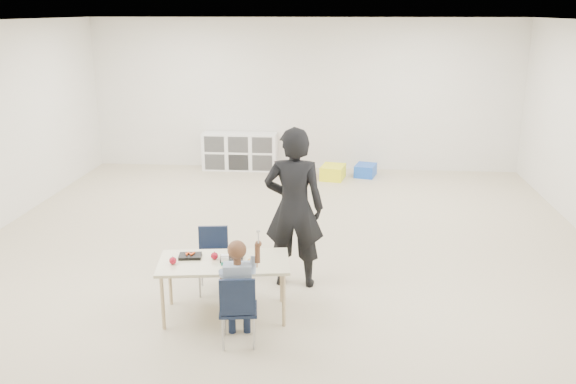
# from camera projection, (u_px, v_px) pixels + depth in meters

# --- Properties ---
(room) EXTENTS (9.00, 9.02, 2.80)m
(room) POSITION_uv_depth(u_px,v_px,m) (281.00, 147.00, 7.06)
(room) COLOR beige
(room) RESTS_ON ground
(table) EXTENTS (1.34, 0.80, 0.58)m
(table) POSITION_uv_depth(u_px,v_px,m) (225.00, 288.00, 6.02)
(table) COLOR beige
(table) RESTS_ON ground
(chair_near) EXTENTS (0.38, 0.36, 0.70)m
(chair_near) POSITION_uv_depth(u_px,v_px,m) (238.00, 308.00, 5.50)
(chair_near) COLOR #111B34
(chair_near) RESTS_ON ground
(chair_far) EXTENTS (0.38, 0.36, 0.70)m
(chair_far) POSITION_uv_depth(u_px,v_px,m) (213.00, 261.00, 6.51)
(chair_far) COLOR #111B34
(chair_far) RESTS_ON ground
(child) EXTENTS (0.52, 0.52, 1.10)m
(child) POSITION_uv_depth(u_px,v_px,m) (238.00, 288.00, 5.44)
(child) COLOR #9AB3D0
(child) RESTS_ON chair_near
(lunch_tray_near) EXTENTS (0.24, 0.19, 0.03)m
(lunch_tray_near) POSITION_uv_depth(u_px,v_px,m) (232.00, 258.00, 5.96)
(lunch_tray_near) COLOR black
(lunch_tray_near) RESTS_ON table
(lunch_tray_far) EXTENTS (0.24, 0.19, 0.03)m
(lunch_tray_far) POSITION_uv_depth(u_px,v_px,m) (190.00, 256.00, 6.01)
(lunch_tray_far) COLOR black
(lunch_tray_far) RESTS_ON table
(milk_carton) EXTENTS (0.08, 0.08, 0.10)m
(milk_carton) POSITION_uv_depth(u_px,v_px,m) (225.00, 260.00, 5.83)
(milk_carton) COLOR white
(milk_carton) RESTS_ON table
(bread_roll) EXTENTS (0.09, 0.09, 0.07)m
(bread_roll) POSITION_uv_depth(u_px,v_px,m) (251.00, 262.00, 5.83)
(bread_roll) COLOR tan
(bread_roll) RESTS_ON table
(apple_near) EXTENTS (0.07, 0.07, 0.07)m
(apple_near) POSITION_uv_depth(u_px,v_px,m) (214.00, 256.00, 5.96)
(apple_near) COLOR maroon
(apple_near) RESTS_ON table
(apple_far) EXTENTS (0.07, 0.07, 0.07)m
(apple_far) POSITION_uv_depth(u_px,v_px,m) (173.00, 261.00, 5.85)
(apple_far) COLOR maroon
(apple_far) RESTS_ON table
(cubby_shelf) EXTENTS (1.40, 0.40, 0.70)m
(cubby_shelf) POSITION_uv_depth(u_px,v_px,m) (240.00, 151.00, 11.55)
(cubby_shelf) COLOR white
(cubby_shelf) RESTS_ON ground
(adult) EXTENTS (0.66, 0.44, 1.77)m
(adult) POSITION_uv_depth(u_px,v_px,m) (294.00, 208.00, 6.54)
(adult) COLOR black
(adult) RESTS_ON ground
(bin_red) EXTENTS (0.41, 0.49, 0.21)m
(bin_red) POSITION_uv_depth(u_px,v_px,m) (298.00, 171.00, 11.11)
(bin_red) COLOR red
(bin_red) RESTS_ON ground
(bin_yellow) EXTENTS (0.48, 0.57, 0.24)m
(bin_yellow) POSITION_uv_depth(u_px,v_px,m) (333.00, 172.00, 10.96)
(bin_yellow) COLOR #FEFE1A
(bin_yellow) RESTS_ON ground
(bin_blue) EXTENTS (0.44, 0.51, 0.22)m
(bin_blue) POSITION_uv_depth(u_px,v_px,m) (365.00, 170.00, 11.14)
(bin_blue) COLOR blue
(bin_blue) RESTS_ON ground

